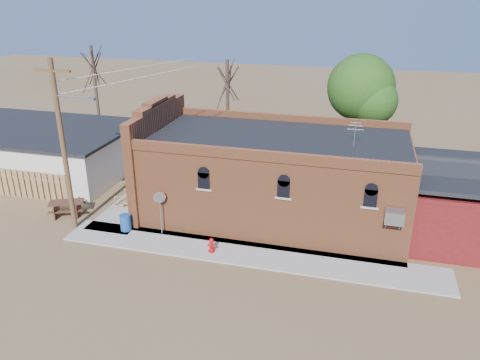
% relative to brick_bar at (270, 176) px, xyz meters
% --- Properties ---
extents(ground, '(120.00, 120.00, 0.00)m').
position_rel_brick_bar_xyz_m(ground, '(-1.64, -5.49, -2.34)').
color(ground, brown).
rests_on(ground, ground).
extents(sidewalk_south, '(19.00, 2.20, 0.08)m').
position_rel_brick_bar_xyz_m(sidewalk_south, '(-0.14, -4.59, -2.30)').
color(sidewalk_south, '#9E9991').
rests_on(sidewalk_south, ground).
extents(sidewalk_west, '(2.60, 10.00, 0.08)m').
position_rel_brick_bar_xyz_m(sidewalk_west, '(-7.94, 0.51, -2.30)').
color(sidewalk_west, '#9E9991').
rests_on(sidewalk_west, ground).
extents(brick_bar, '(16.40, 7.97, 6.30)m').
position_rel_brick_bar_xyz_m(brick_bar, '(0.00, 0.00, 0.00)').
color(brick_bar, '#A15731').
rests_on(brick_bar, ground).
extents(red_shed, '(5.40, 6.40, 4.30)m').
position_rel_brick_bar_xyz_m(red_shed, '(9.86, 0.01, -0.07)').
color(red_shed, '#58150F').
rests_on(red_shed, ground).
extents(wood_fence, '(5.20, 0.10, 1.80)m').
position_rel_brick_bar_xyz_m(wood_fence, '(-14.44, -1.69, -1.44)').
color(wood_fence, olive).
rests_on(wood_fence, ground).
extents(utility_pole, '(3.12, 0.26, 9.00)m').
position_rel_brick_bar_xyz_m(utility_pole, '(-9.79, -4.29, 2.43)').
color(utility_pole, '#4E3A1F').
rests_on(utility_pole, ground).
extents(tree_bare_near, '(2.80, 2.80, 7.65)m').
position_rel_brick_bar_xyz_m(tree_bare_near, '(-4.64, 7.51, 3.62)').
color(tree_bare_near, '#443627').
rests_on(tree_bare_near, ground).
extents(tree_bare_far, '(2.80, 2.80, 8.16)m').
position_rel_brick_bar_xyz_m(tree_bare_far, '(-15.64, 8.51, 4.02)').
color(tree_bare_far, '#443627').
rests_on(tree_bare_far, ground).
extents(tree_leafy, '(4.40, 4.40, 8.15)m').
position_rel_brick_bar_xyz_m(tree_leafy, '(4.36, 8.01, 3.59)').
color(tree_leafy, '#443627').
rests_on(tree_leafy, ground).
extents(fire_hydrant, '(0.43, 0.42, 0.74)m').
position_rel_brick_bar_xyz_m(fire_hydrant, '(-1.85, -4.92, -1.89)').
color(fire_hydrant, red).
rests_on(fire_hydrant, sidewalk_south).
extents(stop_sign, '(0.59, 0.38, 2.42)m').
position_rel_brick_bar_xyz_m(stop_sign, '(-4.94, -3.85, -0.40)').
color(stop_sign, gray).
rests_on(stop_sign, sidewalk_south).
extents(trash_barrel, '(0.68, 0.68, 0.88)m').
position_rel_brick_bar_xyz_m(trash_barrel, '(-6.94, -3.99, -1.82)').
color(trash_barrel, '#1C478D').
rests_on(trash_barrel, sidewalk_west).
extents(picnic_table, '(2.31, 2.08, 0.79)m').
position_rel_brick_bar_xyz_m(picnic_table, '(-11.14, -3.02, -1.82)').
color(picnic_table, '#4C2B1E').
rests_on(picnic_table, ground).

